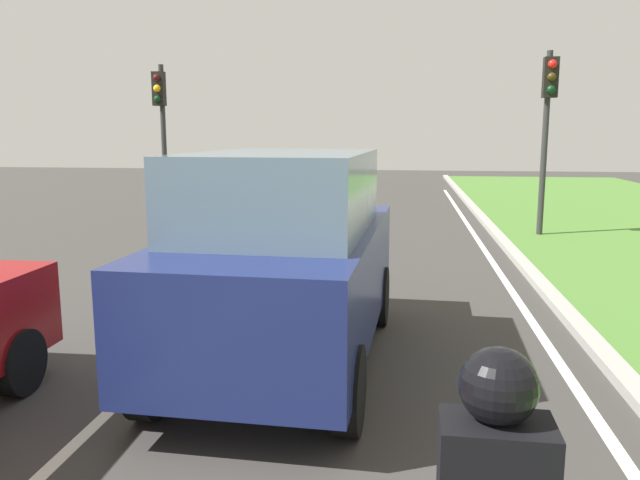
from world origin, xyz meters
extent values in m
plane|color=#383533|center=(0.00, 14.00, 0.00)|extent=(60.00, 60.00, 0.00)
cube|color=silver|center=(-0.70, 14.00, 0.00)|extent=(0.12, 32.00, 0.01)
cube|color=silver|center=(3.60, 14.00, 0.00)|extent=(0.12, 32.00, 0.01)
cube|color=#9E9B93|center=(4.10, 14.00, 0.06)|extent=(0.24, 48.00, 0.12)
cube|color=navy|center=(0.65, 8.90, 0.93)|extent=(2.07, 4.57, 1.10)
cube|color=slate|center=(0.65, 8.75, 1.88)|extent=(1.80, 2.76, 0.80)
cylinder|color=black|center=(-0.16, 10.47, 0.38)|extent=(0.25, 0.77, 0.76)
cylinder|color=black|center=(1.59, 10.40, 0.38)|extent=(0.25, 0.77, 0.76)
cylinder|color=black|center=(-0.28, 7.41, 0.38)|extent=(0.25, 0.77, 0.76)
cylinder|color=black|center=(1.47, 7.34, 0.38)|extent=(0.25, 0.77, 0.76)
cylinder|color=black|center=(-1.72, 7.71, 0.32)|extent=(0.23, 0.64, 0.64)
sphere|color=black|center=(2.23, 4.62, 1.60)|extent=(0.28, 0.28, 0.28)
cylinder|color=#2D2D2D|center=(5.11, 17.89, 2.16)|extent=(0.14, 0.14, 4.31)
cube|color=black|center=(5.11, 17.69, 3.70)|extent=(0.32, 0.24, 0.90)
sphere|color=red|center=(5.11, 17.56, 3.98)|extent=(0.20, 0.20, 0.20)
sphere|color=#382B0C|center=(5.11, 17.56, 3.70)|extent=(0.20, 0.20, 0.20)
sphere|color=black|center=(5.11, 17.56, 3.42)|extent=(0.20, 0.20, 0.20)
cylinder|color=#2D2D2D|center=(-4.77, 19.34, 2.14)|extent=(0.14, 0.14, 4.29)
cube|color=black|center=(-4.77, 19.14, 3.63)|extent=(0.32, 0.24, 0.90)
sphere|color=#3F0F0F|center=(-4.77, 19.01, 3.91)|extent=(0.20, 0.20, 0.20)
sphere|color=#F2AD19|center=(-4.77, 19.01, 3.63)|extent=(0.20, 0.20, 0.20)
sphere|color=black|center=(-4.77, 19.01, 3.35)|extent=(0.20, 0.20, 0.20)
camera|label=1|loc=(1.89, 2.47, 2.48)|focal=35.23mm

